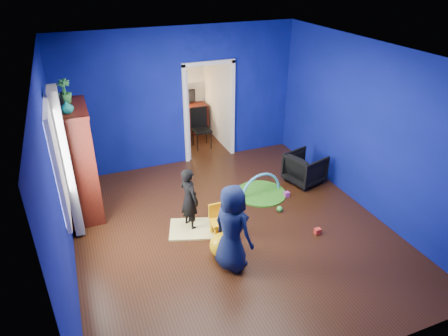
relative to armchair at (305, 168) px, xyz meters
name	(u,v)px	position (x,y,z in m)	size (l,w,h in m)	color
floor	(232,229)	(-1.98, -0.95, -0.31)	(5.00, 5.50, 0.01)	black
ceiling	(234,54)	(-1.98, -0.95, 2.59)	(5.00, 5.50, 0.01)	white
wall_back	(182,99)	(-1.98, 1.80, 1.14)	(5.00, 0.02, 2.90)	navy
wall_front	(345,268)	(-1.98, -3.70, 1.14)	(5.00, 0.02, 2.90)	navy
wall_left	(57,182)	(-4.48, -0.95, 1.14)	(0.02, 5.50, 2.90)	navy
wall_right	(367,128)	(0.52, -0.95, 1.14)	(0.02, 5.50, 2.90)	navy
alcove	(196,93)	(-1.38, 2.67, 0.94)	(1.00, 1.75, 2.50)	silver
armchair	(305,168)	(0.00, 0.00, 0.00)	(0.66, 0.68, 0.62)	black
child_black	(189,199)	(-2.61, -0.61, 0.24)	(0.40, 0.26, 1.10)	black
child_navy	(232,228)	(-2.32, -1.76, 0.36)	(0.66, 0.43, 1.34)	#10143B
toddler_red	(233,221)	(-2.08, -1.23, 0.08)	(0.38, 0.30, 0.78)	red
vase	(67,107)	(-4.20, 0.24, 1.75)	(0.19, 0.19, 0.20)	#0C5066
potted_plant	(64,91)	(-4.20, 0.76, 1.84)	(0.22, 0.22, 0.39)	green
tv_armoire	(78,162)	(-4.20, 0.54, 0.67)	(0.58, 1.14, 1.96)	#401B0A
crt_tv	(80,160)	(-4.16, 0.54, 0.71)	(0.46, 0.70, 0.54)	silver
yellow_blanket	(192,229)	(-2.61, -0.71, -0.29)	(0.75, 0.60, 0.03)	#F2E07A
hopper_ball	(223,245)	(-2.37, -1.51, -0.11)	(0.39, 0.39, 0.39)	yellow
kid_chair	(220,223)	(-2.23, -1.03, -0.06)	(0.28, 0.28, 0.50)	yellow
play_mat	(261,193)	(-1.03, -0.11, -0.30)	(0.97, 0.97, 0.03)	#2F9120
toy_arch	(261,193)	(-1.03, -0.11, -0.29)	(0.86, 0.86, 0.05)	#3F8CD8
window_left	(56,164)	(-4.47, -0.60, 1.24)	(0.03, 0.95, 1.55)	white
curtain	(67,164)	(-4.35, -0.05, 0.94)	(0.14, 0.42, 2.40)	slate
doorway	(209,113)	(-1.38, 1.80, 0.74)	(1.16, 0.10, 2.10)	white
study_desk	(190,119)	(-1.38, 3.31, 0.07)	(0.88, 0.44, 0.75)	#3D140A
desk_monitor	(187,96)	(-1.38, 3.43, 0.64)	(0.40, 0.05, 0.32)	black
desk_lamp	(177,99)	(-1.66, 3.37, 0.62)	(0.14, 0.14, 0.14)	#FFD88C
folding_chair	(202,129)	(-1.38, 2.35, 0.15)	(0.40, 0.40, 0.92)	black
book_shelf	(186,53)	(-1.38, 3.42, 1.71)	(0.88, 0.24, 0.04)	white
toy_0	(317,231)	(-0.71, -1.58, -0.26)	(0.10, 0.08, 0.10)	red
toy_1	(305,175)	(0.13, 0.16, -0.25)	(0.11, 0.11, 0.11)	#2297C4
toy_2	(280,209)	(-0.98, -0.77, -0.25)	(0.11, 0.11, 0.11)	green
toy_3	(286,194)	(-0.62, -0.38, -0.26)	(0.10, 0.08, 0.10)	#C64AAD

